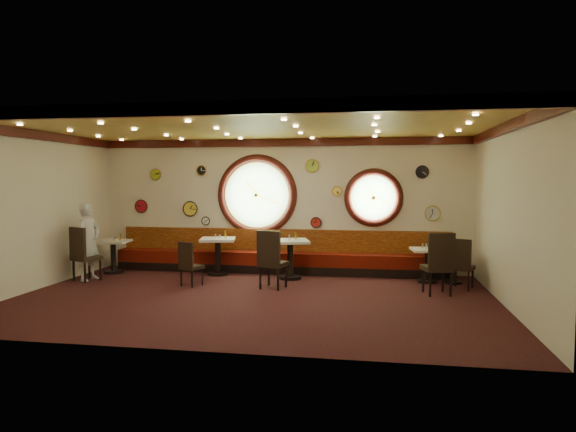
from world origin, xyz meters
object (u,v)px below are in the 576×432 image
object	(u,v)px
condiment_d_salt	(422,246)
condiment_a_pepper	(114,238)
chair_c	(271,256)
condiment_b_bottle	(226,234)
condiment_e_bottle	(455,246)
condiment_c_salt	(289,237)
condiment_c_bottle	(296,236)
waiter	(89,242)
table_b	(218,252)
condiment_a_bottle	(120,237)
chair_e	(461,261)
condiment_b_pepper	(220,236)
chair_a	(82,250)
table_a	(113,253)
table_c	(290,254)
condiment_b_salt	(216,236)
chair_d	(439,260)
condiment_d_pepper	(426,246)
condiment_e_pepper	(453,248)
condiment_c_pepper	(289,238)
table_e	(453,263)
chair_b	(189,261)
table_d	(427,261)
condiment_e_salt	(449,248)
condiment_d_bottle	(431,245)
condiment_a_salt	(113,238)

from	to	relation	value
condiment_d_salt	condiment_a_pepper	world-z (taller)	condiment_a_pepper
chair_c	condiment_b_bottle	world-z (taller)	chair_c
condiment_e_bottle	condiment_c_salt	bearing A→B (deg)	-178.50
condiment_c_bottle	waiter	xyz separation A→B (m)	(-4.48, -0.99, -0.11)
table_b	condiment_a_bottle	size ratio (longest dim) A/B	6.08
chair_e	condiment_b_pepper	xyz separation A→B (m)	(-5.25, 0.70, 0.32)
table_b	chair_a	world-z (taller)	chair_a
condiment_b_bottle	waiter	distance (m)	3.03
condiment_b_bottle	waiter	size ratio (longest dim) A/B	0.10
table_a	chair_e	xyz separation A→B (m)	(7.85, -0.55, 0.10)
table_c	condiment_b_salt	bearing A→B (deg)	171.44
chair_a	condiment_c_bottle	size ratio (longest dim) A/B	4.55
table_a	condiment_c_bottle	distance (m)	4.39
chair_d	condiment_d_pepper	distance (m)	1.30
condiment_d_salt	condiment_c_bottle	size ratio (longest dim) A/B	0.65
condiment_b_salt	condiment_a_bottle	bearing A→B (deg)	-176.20
condiment_d_pepper	condiment_c_bottle	size ratio (longest dim) A/B	0.65
condiment_e_pepper	table_a	bearing A→B (deg)	-179.84
condiment_d_pepper	waiter	xyz separation A→B (m)	(-7.34, -0.96, 0.06)
condiment_c_pepper	table_e	bearing A→B (deg)	2.64
condiment_a_pepper	condiment_e_bottle	xyz separation A→B (m)	(7.80, 0.22, -0.04)
condiment_c_pepper	condiment_c_bottle	size ratio (longest dim) A/B	0.61
chair_b	waiter	distance (m)	2.47
table_e	condiment_d_pepper	bearing A→B (deg)	177.48
table_d	condiment_b_bottle	size ratio (longest dim) A/B	4.30
condiment_e_salt	condiment_b_salt	bearing A→B (deg)	178.90
chair_b	chair_d	bearing A→B (deg)	23.26
chair_d	condiment_a_bottle	world-z (taller)	chair_d
condiment_d_salt	table_a	bearing A→B (deg)	-178.77
chair_a	condiment_e_bottle	distance (m)	8.09
table_c	condiment_e_pepper	xyz separation A→B (m)	(3.50, 0.03, 0.21)
chair_d	waiter	world-z (taller)	waiter
table_d	condiment_a_pepper	distance (m)	7.22
condiment_e_salt	condiment_d_salt	bearing A→B (deg)	-178.97
chair_d	condiment_e_bottle	distance (m)	1.48
chair_d	condiment_d_pepper	size ratio (longest dim) A/B	7.13
table_b	table_d	world-z (taller)	table_b
condiment_d_salt	condiment_d_bottle	world-z (taller)	condiment_d_bottle
condiment_d_bottle	table_c	bearing A→B (deg)	-177.02
chair_a	condiment_d_pepper	bearing A→B (deg)	32.09
condiment_a_salt	condiment_e_salt	size ratio (longest dim) A/B	0.92
table_d	condiment_e_bottle	bearing A→B (deg)	11.60
condiment_b_salt	condiment_b_pepper	world-z (taller)	condiment_b_pepper
condiment_a_salt	condiment_c_bottle	size ratio (longest dim) A/B	0.58
chair_c	condiment_e_salt	size ratio (longest dim) A/B	7.15
condiment_b_salt	condiment_e_bottle	xyz separation A→B (m)	(5.39, -0.06, -0.11)
chair_a	chair_b	world-z (taller)	chair_a
condiment_c_salt	table_c	bearing A→B (deg)	-72.39
chair_b	chair_e	xyz separation A→B (m)	(5.54, 0.60, 0.06)
chair_d	condiment_a_pepper	world-z (taller)	chair_d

